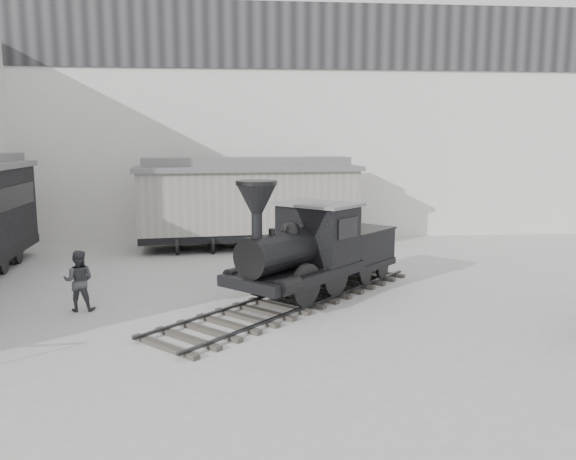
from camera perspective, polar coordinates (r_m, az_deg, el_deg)
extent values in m
plane|color=#9E9E9B|center=(13.93, -2.22, -10.54)|extent=(90.00, 90.00, 0.00)
cube|color=silver|center=(28.14, -3.85, 10.68)|extent=(34.00, 2.40, 11.00)
cube|color=#232326|center=(27.31, -3.88, 19.18)|extent=(34.00, 0.12, 3.00)
cube|color=#35312D|center=(16.48, 0.61, -7.10)|extent=(8.56, 8.74, 0.17)
cube|color=#2D2D30|center=(16.95, -1.48, -6.46)|extent=(7.05, 7.28, 0.07)
cube|color=#2D2D30|center=(16.01, 2.84, -7.40)|extent=(7.05, 7.28, 0.07)
cylinder|color=black|center=(16.44, -2.91, -4.68)|extent=(0.93, 0.95, 1.20)
cylinder|color=black|center=(15.38, 1.85, -5.63)|extent=(0.93, 0.95, 1.20)
cylinder|color=black|center=(17.49, 0.20, -3.83)|extent=(0.93, 0.95, 1.20)
cylinder|color=black|center=(16.50, 4.84, -4.64)|extent=(0.93, 0.95, 1.20)
cube|color=black|center=(16.40, 0.97, -4.23)|extent=(4.30, 4.35, 0.31)
cylinder|color=black|center=(15.67, -0.74, -2.24)|extent=(2.53, 2.57, 1.09)
cylinder|color=black|center=(14.79, -3.18, 0.43)|extent=(0.40, 0.40, 0.66)
cone|color=black|center=(14.71, -3.20, 3.17)|extent=(1.48, 1.48, 0.76)
sphere|color=black|center=(15.91, 0.26, -0.15)|extent=(0.57, 0.57, 0.57)
cube|color=black|center=(16.98, 3.03, -0.35)|extent=(2.56, 2.54, 1.69)
cube|color=slate|center=(16.86, 3.05, 2.64)|extent=(2.87, 2.85, 0.09)
cube|color=black|center=(18.69, 6.56, -1.42)|extent=(2.93, 2.94, 0.98)
cylinder|color=black|center=(24.71, -9.54, -1.02)|extent=(2.17, 1.07, 0.84)
cylinder|color=black|center=(25.34, 1.38, -0.65)|extent=(2.17, 1.07, 0.84)
cube|color=black|center=(24.88, -4.02, -0.36)|extent=(9.64, 3.68, 0.31)
cube|color=gray|center=(24.68, -4.06, 2.99)|extent=(9.65, 3.78, 2.61)
cube|color=slate|center=(24.57, -4.09, 6.26)|extent=(10.00, 4.13, 0.21)
cube|color=slate|center=(24.56, -4.10, 6.94)|extent=(9.07, 2.28, 0.38)
imported|color=#393A3F|center=(16.60, -20.48, -4.84)|extent=(0.84, 0.67, 1.70)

